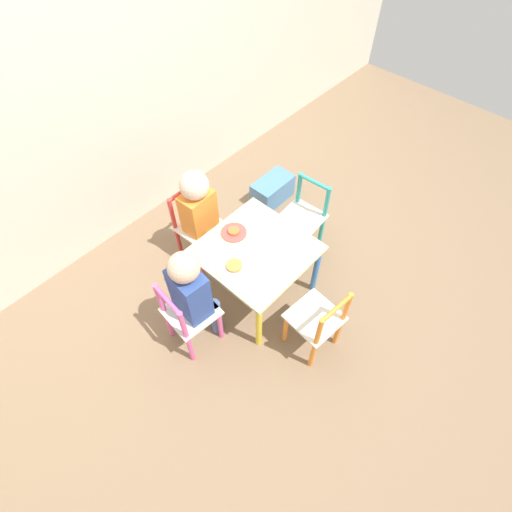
# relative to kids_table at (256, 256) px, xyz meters

# --- Properties ---
(ground_plane) EXTENTS (6.00, 6.00, 0.00)m
(ground_plane) POSITION_rel_kids_table_xyz_m (0.00, 0.00, -0.37)
(ground_plane) COLOR #7F664C
(house_wall) EXTENTS (6.00, 0.06, 2.60)m
(house_wall) POSITION_rel_kids_table_xyz_m (0.00, 1.11, 0.93)
(house_wall) COLOR beige
(house_wall) RESTS_ON ground_plane
(kids_table) EXTENTS (0.59, 0.59, 0.43)m
(kids_table) POSITION_rel_kids_table_xyz_m (0.00, 0.00, 0.00)
(kids_table) COLOR beige
(kids_table) RESTS_ON ground_plane
(chair_pink) EXTENTS (0.28, 0.28, 0.53)m
(chair_pink) POSITION_rel_kids_table_xyz_m (-0.50, 0.05, -0.11)
(chair_pink) COLOR silver
(chair_pink) RESTS_ON ground_plane
(chair_red) EXTENTS (0.27, 0.27, 0.53)m
(chair_red) POSITION_rel_kids_table_xyz_m (-0.02, 0.50, -0.11)
(chair_red) COLOR silver
(chair_red) RESTS_ON ground_plane
(chair_orange) EXTENTS (0.28, 0.28, 0.53)m
(chair_orange) POSITION_rel_kids_table_xyz_m (-0.05, -0.50, -0.11)
(chair_orange) COLOR silver
(chair_orange) RESTS_ON ground_plane
(chair_teal) EXTENTS (0.28, 0.28, 0.53)m
(chair_teal) POSITION_rel_kids_table_xyz_m (0.50, 0.03, -0.11)
(chair_teal) COLOR silver
(chair_teal) RESTS_ON ground_plane
(child_left) EXTENTS (0.22, 0.21, 0.76)m
(child_left) POSITION_rel_kids_table_xyz_m (-0.44, 0.04, 0.08)
(child_left) COLOR #4C608E
(child_left) RESTS_ON ground_plane
(child_back) EXTENTS (0.21, 0.22, 0.74)m
(child_back) POSITION_rel_kids_table_xyz_m (-0.02, 0.44, 0.08)
(child_back) COLOR #38383D
(child_back) RESTS_ON ground_plane
(plate_left) EXTENTS (0.20, 0.20, 0.03)m
(plate_left) POSITION_rel_kids_table_xyz_m (-0.18, 0.00, 0.07)
(plate_left) COLOR white
(plate_left) RESTS_ON kids_table
(plate_back) EXTENTS (0.15, 0.15, 0.03)m
(plate_back) POSITION_rel_kids_table_xyz_m (0.00, 0.18, 0.07)
(plate_back) COLOR #E54C47
(plate_back) RESTS_ON kids_table
(storage_bin) EXTENTS (0.32, 0.18, 0.19)m
(storage_bin) POSITION_rel_kids_table_xyz_m (0.70, 0.47, -0.28)
(storage_bin) COLOR #4C7FB7
(storage_bin) RESTS_ON ground_plane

